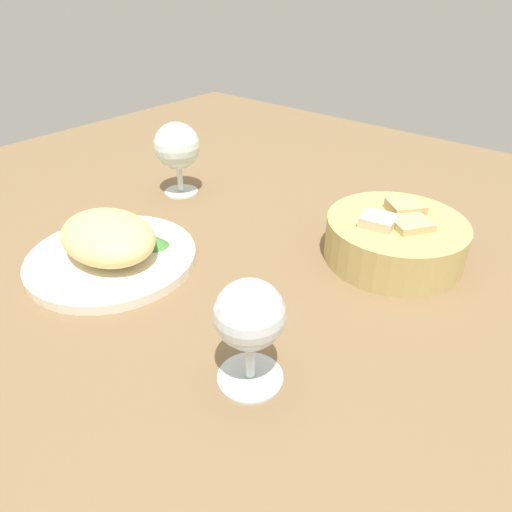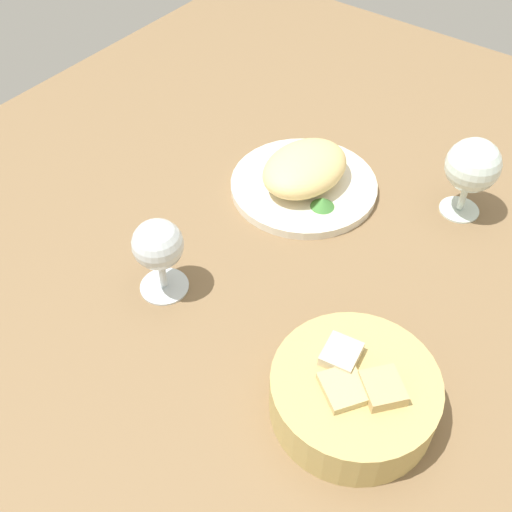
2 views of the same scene
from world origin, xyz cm
name	(u,v)px [view 1 (image 1 of 2)]	position (x,y,z in cm)	size (l,w,h in cm)	color
ground_plane	(223,258)	(0.00, 0.00, -1.00)	(140.00, 140.00, 2.00)	brown
plate	(112,258)	(-9.76, -11.88, 0.70)	(23.01, 23.01, 1.40)	white
omelette	(108,237)	(-9.76, -11.88, 4.19)	(15.20, 11.25, 5.57)	#E5C67E
lettuce_garnish	(156,241)	(-6.73, -6.50, 2.23)	(3.70, 3.70, 1.66)	#428338
bread_basket	(395,238)	(19.34, 14.20, 3.16)	(18.95, 18.95, 7.38)	tan
wine_glass_near	(250,320)	(18.59, -15.59, 7.58)	(6.71, 6.71, 11.64)	silver
wine_glass_far	(177,148)	(-19.86, 9.95, 8.34)	(7.99, 7.99, 12.72)	silver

